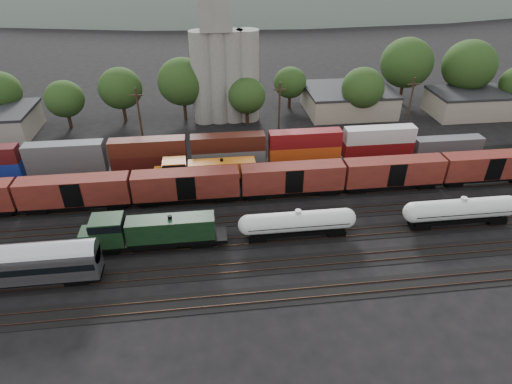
{
  "coord_description": "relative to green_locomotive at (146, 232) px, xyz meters",
  "views": [
    {
      "loc": [
        -0.66,
        -48.18,
        34.32
      ],
      "look_at": [
        5.46,
        2.0,
        3.0
      ],
      "focal_mm": 30.0,
      "sensor_mm": 36.0,
      "label": 1
    }
  ],
  "objects": [
    {
      "name": "tree_band",
      "position": [
        11.21,
        42.23,
        5.0
      ],
      "size": [
        161.05,
        20.64,
        14.44
      ],
      "color": "black",
      "rests_on": "ground"
    },
    {
      "name": "tracks",
      "position": [
        9.01,
        5.0,
        -2.63
      ],
      "size": [
        180.0,
        33.2,
        0.2
      ],
      "color": "black",
      "rests_on": "ground"
    },
    {
      "name": "green_locomotive",
      "position": [
        0.0,
        0.0,
        0.0
      ],
      "size": [
        17.79,
        3.14,
        4.71
      ],
      "color": "black",
      "rests_on": "ground"
    },
    {
      "name": "container_wall",
      "position": [
        -0.88,
        20.0,
        -0.05
      ],
      "size": [
        160.35,
        2.6,
        5.8
      ],
      "color": "black",
      "rests_on": "ground"
    },
    {
      "name": "tank_car_b",
      "position": [
        40.96,
        0.0,
        -0.18
      ],
      "size": [
        15.94,
        2.85,
        4.18
      ],
      "color": "silver",
      "rests_on": "ground"
    },
    {
      "name": "tank_car_a",
      "position": [
        18.93,
        0.0,
        -0.29
      ],
      "size": [
        15.21,
        2.72,
        3.99
      ],
      "color": "silver",
      "rests_on": "ground"
    },
    {
      "name": "boxcar_string",
      "position": [
        20.21,
        10.0,
        0.44
      ],
      "size": [
        169.0,
        2.9,
        4.2
      ],
      "color": "black",
      "rests_on": "ground"
    },
    {
      "name": "grain_silo",
      "position": [
        12.29,
        41.0,
        8.58
      ],
      "size": [
        13.4,
        5.0,
        29.0
      ],
      "color": "gray",
      "rests_on": "ground"
    },
    {
      "name": "industrial_sheds",
      "position": [
        15.64,
        40.25,
        -0.12
      ],
      "size": [
        119.38,
        17.26,
        5.1
      ],
      "color": "#9E937F",
      "rests_on": "ground"
    },
    {
      "name": "ground",
      "position": [
        9.01,
        5.0,
        -2.68
      ],
      "size": [
        600.0,
        600.0,
        0.0
      ],
      "primitive_type": "plane",
      "color": "black"
    },
    {
      "name": "orange_locomotive",
      "position": [
        7.24,
        15.0,
        -0.24
      ],
      "size": [
        17.06,
        2.84,
        4.26
      ],
      "color": "black",
      "rests_on": "ground"
    },
    {
      "name": "utility_poles",
      "position": [
        9.01,
        27.0,
        3.53
      ],
      "size": [
        122.2,
        0.36,
        12.0
      ],
      "color": "black",
      "rests_on": "ground"
    },
    {
      "name": "distant_hills",
      "position": [
        32.93,
        265.0,
        -23.24
      ],
      "size": [
        860.0,
        286.0,
        130.0
      ],
      "color": "#59665B",
      "rests_on": "ground"
    }
  ]
}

